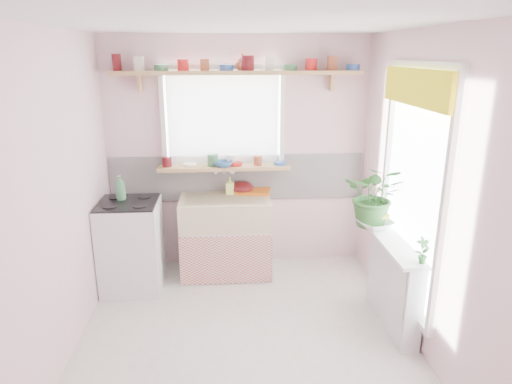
{
  "coord_description": "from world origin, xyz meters",
  "views": [
    {
      "loc": [
        -0.16,
        -3.26,
        2.31
      ],
      "look_at": [
        0.12,
        0.55,
        1.14
      ],
      "focal_mm": 32.0,
      "sensor_mm": 36.0,
      "label": 1
    }
  ],
  "objects": [
    {
      "name": "fruit_bowl",
      "position": [
        1.21,
        0.54,
        0.81
      ],
      "size": [
        0.4,
        0.4,
        0.08
      ],
      "primitive_type": "imported",
      "rotation": [
        0.0,
        0.0,
        0.36
      ],
      "color": "white",
      "rests_on": "radiator_ledge"
    },
    {
      "name": "room",
      "position": [
        0.66,
        0.86,
        1.37
      ],
      "size": [
        3.2,
        3.2,
        3.2
      ],
      "color": "silver",
      "rests_on": "ground"
    },
    {
      "name": "jade_plant",
      "position": [
        1.21,
        0.6,
        1.07
      ],
      "size": [
        0.67,
        0.64,
        0.59
      ],
      "primitive_type": "imported",
      "rotation": [
        0.0,
        0.0,
        -0.43
      ],
      "color": "#295C24",
      "rests_on": "radiator_ledge"
    },
    {
      "name": "soap_bottle_sink",
      "position": [
        -0.09,
        1.45,
        0.94
      ],
      "size": [
        0.09,
        0.09,
        0.19
      ],
      "primitive_type": "imported",
      "rotation": [
        0.0,
        0.0,
        -0.06
      ],
      "color": "#DBEB68",
      "rests_on": "sink_unit"
    },
    {
      "name": "colander",
      "position": [
        0.03,
        1.5,
        0.91
      ],
      "size": [
        0.28,
        0.28,
        0.12
      ],
      "primitive_type": "ellipsoid",
      "rotation": [
        0.0,
        0.0,
        0.04
      ],
      "color": "#500D11",
      "rests_on": "sink_unit"
    },
    {
      "name": "herb_pot",
      "position": [
        1.33,
        -0.2,
        0.88
      ],
      "size": [
        0.13,
        0.1,
        0.21
      ],
      "primitive_type": "imported",
      "rotation": [
        0.0,
        0.0,
        0.24
      ],
      "color": "#2E6E2C",
      "rests_on": "radiator_ledge"
    },
    {
      "name": "cooker_bottle",
      "position": [
        -1.17,
        1.12,
        1.04
      ],
      "size": [
        0.12,
        0.12,
        0.25
      ],
      "primitive_type": "imported",
      "rotation": [
        0.0,
        0.0,
        -0.24
      ],
      "color": "#458A57",
      "rests_on": "cooker"
    },
    {
      "name": "fruit",
      "position": [
        1.22,
        0.55,
        0.87
      ],
      "size": [
        0.2,
        0.14,
        0.1
      ],
      "color": "orange",
      "rests_on": "fruit_bowl"
    },
    {
      "name": "sill_bowl",
      "position": [
        -0.16,
        1.42,
        1.19
      ],
      "size": [
        0.24,
        0.24,
        0.06
      ],
      "primitive_type": "imported",
      "rotation": [
        0.0,
        0.0,
        0.27
      ],
      "color": "#2F609B",
      "rests_on": "windowsill"
    },
    {
      "name": "shelf_vase",
      "position": [
        0.06,
        1.53,
        2.22
      ],
      "size": [
        0.2,
        0.2,
        0.16
      ],
      "primitive_type": "imported",
      "rotation": [
        0.0,
        0.0,
        0.32
      ],
      "color": "#B35C37",
      "rests_on": "pine_shelf"
    },
    {
      "name": "sill_cup",
      "position": [
        -0.07,
        1.54,
        1.21
      ],
      "size": [
        0.17,
        0.17,
        0.11
      ],
      "primitive_type": "imported",
      "rotation": [
        0.0,
        0.0,
        0.35
      ],
      "color": "white",
      "rests_on": "windowsill"
    },
    {
      "name": "sink_unit",
      "position": [
        -0.15,
        1.29,
        0.43
      ],
      "size": [
        0.95,
        0.65,
        1.11
      ],
      "color": "white",
      "rests_on": "ground"
    },
    {
      "name": "windowsill",
      "position": [
        -0.15,
        1.48,
        1.14
      ],
      "size": [
        1.4,
        0.22,
        0.04
      ],
      "primitive_type": "cube",
      "color": "tan",
      "rests_on": "room"
    },
    {
      "name": "dish_tray",
      "position": [
        0.16,
        1.5,
        0.87
      ],
      "size": [
        0.41,
        0.34,
        0.04
      ],
      "primitive_type": "cube",
      "rotation": [
        0.0,
        0.0,
        -0.2
      ],
      "color": "orange",
      "rests_on": "sink_unit"
    },
    {
      "name": "sill_crockery",
      "position": [
        -0.2,
        1.48,
        1.21
      ],
      "size": [
        1.35,
        0.11,
        0.12
      ],
      "color": "#590F14",
      "rests_on": "windowsill"
    },
    {
      "name": "pine_shelf",
      "position": [
        0.0,
        1.47,
        2.12
      ],
      "size": [
        2.52,
        0.24,
        0.04
      ],
      "primitive_type": "cube",
      "color": "tan",
      "rests_on": "room"
    },
    {
      "name": "cooker",
      "position": [
        -1.1,
        1.05,
        0.46
      ],
      "size": [
        0.58,
        0.58,
        0.93
      ],
      "color": "white",
      "rests_on": "ground"
    },
    {
      "name": "radiator_ledge",
      "position": [
        1.3,
        0.2,
        0.4
      ],
      "size": [
        0.22,
        0.95,
        0.78
      ],
      "color": "white",
      "rests_on": "ground"
    },
    {
      "name": "shelf_crockery",
      "position": [
        -0.04,
        1.47,
        2.19
      ],
      "size": [
        2.47,
        0.11,
        0.12
      ],
      "color": "#590F14",
      "rests_on": "pine_shelf"
    }
  ]
}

